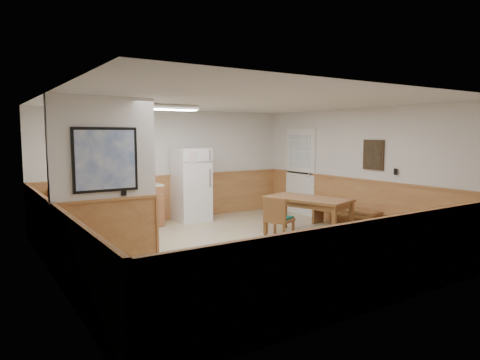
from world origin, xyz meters
TOP-DOWN VIEW (x-y plane):
  - ground at (0.00, 0.00)m, footprint 6.00×6.00m
  - ceiling at (0.00, 0.00)m, footprint 6.00×6.00m
  - back_wall at (0.00, 3.00)m, footprint 6.00×0.02m
  - right_wall at (3.00, 0.00)m, footprint 0.02×6.00m
  - left_wall at (-3.00, 0.00)m, footprint 0.02×6.00m
  - wainscot_back at (0.00, 2.98)m, footprint 6.00×0.04m
  - wainscot_right at (2.98, 0.00)m, footprint 0.04×6.00m
  - wainscot_left at (-2.98, 0.00)m, footprint 0.04×6.00m
  - partition_wall at (-2.25, 0.19)m, footprint 1.50×0.20m
  - kitchen_counter at (-1.21, 2.68)m, footprint 2.20×0.61m
  - exterior_door at (2.96, 1.90)m, footprint 0.07×1.02m
  - kitchen_window at (-2.10, 2.98)m, footprint 0.80×0.04m
  - wall_painting at (2.97, -0.30)m, footprint 0.04×0.50m
  - fluorescent_fixture at (-0.80, 1.30)m, footprint 1.20×0.30m
  - refrigerator at (0.36, 2.63)m, footprint 0.74×0.72m
  - dining_table at (1.55, 0.06)m, footprint 1.24×1.77m
  - dining_bench at (2.65, 0.12)m, footprint 0.48×1.60m
  - dining_chair at (0.70, -0.09)m, footprint 0.71×0.62m
  - fire_extinguisher at (-0.55, 2.70)m, footprint 0.13×0.13m
  - soap_bottle at (-2.11, 2.66)m, footprint 0.08×0.08m

SIDE VIEW (x-z plane):
  - ground at x=0.00m, z-range 0.00..0.00m
  - dining_bench at x=2.65m, z-range 0.12..0.57m
  - kitchen_counter at x=-1.21m, z-range -0.04..0.96m
  - dining_chair at x=0.70m, z-range 0.07..0.92m
  - wainscot_back at x=0.00m, z-range 0.00..1.00m
  - wainscot_right at x=2.98m, z-range 0.00..1.00m
  - wainscot_left at x=-2.98m, z-range 0.00..1.00m
  - dining_table at x=1.55m, z-range 0.28..1.03m
  - refrigerator at x=0.36m, z-range 0.00..1.65m
  - soap_bottle at x=-2.11m, z-range 0.90..1.11m
  - exterior_door at x=2.96m, z-range -0.02..2.13m
  - fire_extinguisher at x=-0.55m, z-range 0.87..1.29m
  - partition_wall at x=-2.25m, z-range -0.02..2.48m
  - back_wall at x=0.00m, z-range 0.00..2.50m
  - right_wall at x=3.00m, z-range 0.00..2.50m
  - left_wall at x=-3.00m, z-range 0.00..2.50m
  - kitchen_window at x=-2.10m, z-range 1.05..2.05m
  - wall_painting at x=2.97m, z-range 1.25..1.85m
  - fluorescent_fixture at x=-0.80m, z-range 2.40..2.49m
  - ceiling at x=0.00m, z-range 2.49..2.51m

